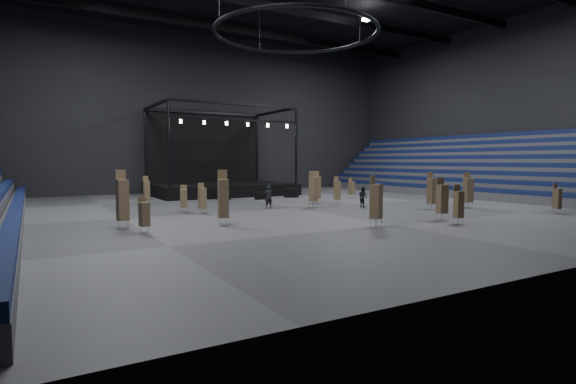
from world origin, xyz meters
TOP-DOWN VIEW (x-y plane):
  - floor at (0.00, 0.00)m, footprint 50.00×50.00m
  - wall_back at (0.00, 21.00)m, footprint 50.00×0.20m
  - wall_right at (25.00, 0.00)m, footprint 0.20×42.00m
  - bleachers_right at (22.94, 0.00)m, footprint 7.20×40.00m
  - stage at (0.00, 16.24)m, footprint 14.00×10.00m
  - truss_ring at (-0.00, 0.00)m, footprint 12.30×12.30m
  - flight_case_left at (-2.02, 9.48)m, footprint 1.40×1.00m
  - flight_case_mid at (1.03, 8.03)m, footprint 1.09×0.65m
  - flight_case_right at (4.70, 8.65)m, footprint 1.47×1.06m
  - chair_stack_0 at (-1.20, -10.45)m, footprint 0.72×0.72m
  - chair_stack_1 at (-8.32, 1.06)m, footprint 0.58×0.58m
  - chair_stack_2 at (-7.48, -0.31)m, footprint 0.48×0.48m
  - chair_stack_3 at (1.44, -0.25)m, footprint 0.70×0.70m
  - chair_stack_4 at (8.00, -6.00)m, footprint 0.54×0.54m
  - chair_stack_5 at (-12.60, -6.48)m, footprint 0.51×0.51m
  - chair_stack_6 at (13.41, -11.99)m, footprint 0.43×0.43m
  - chair_stack_7 at (4.59, 0.99)m, footprint 0.45×0.45m
  - chair_stack_8 at (9.10, 4.83)m, footprint 0.54×0.54m
  - chair_stack_9 at (-8.26, -6.01)m, footprint 0.65×0.65m
  - chair_stack_10 at (11.17, -6.65)m, footprint 0.70×0.70m
  - chair_stack_11 at (-13.25, -4.43)m, footprint 0.62×0.62m
  - chair_stack_12 at (14.00, -4.28)m, footprint 0.62×0.62m
  - chair_stack_13 at (3.96, -10.46)m, footprint 0.62×0.62m
  - chair_stack_14 at (3.49, 2.32)m, footprint 0.60×0.60m
  - chair_stack_15 at (-9.28, 8.01)m, footprint 0.48×0.48m
  - chair_stack_16 at (3.55, -11.99)m, footprint 0.49×0.49m
  - man_center at (-1.95, 0.73)m, footprint 0.65×0.43m
  - crew_member at (4.86, -2.02)m, footprint 0.61×0.78m

SIDE VIEW (x-z plane):
  - floor at x=0.00m, z-range 0.00..0.00m
  - flight_case_mid at x=1.03m, z-range 0.00..0.69m
  - flight_case_left at x=-2.02m, z-range 0.00..0.85m
  - flight_case_right at x=4.70m, z-range 0.00..0.88m
  - crew_member at x=4.86m, z-range 0.00..1.58m
  - man_center at x=-1.95m, z-range 0.00..1.75m
  - chair_stack_5 at x=-12.60m, z-range 0.07..1.88m
  - chair_stack_8 at x=9.10m, z-range 0.07..1.99m
  - chair_stack_1 at x=-8.32m, z-range 0.07..2.00m
  - chair_stack_6 at x=13.41m, z-range 0.05..2.09m
  - chair_stack_2 at x=-7.48m, z-range 0.05..2.16m
  - chair_stack_16 at x=3.55m, z-range 0.03..2.27m
  - chair_stack_7 at x=4.59m, z-range 0.03..2.32m
  - chair_stack_15 at x=-9.28m, z-range 0.03..2.39m
  - chair_stack_12 at x=14.00m, z-range 0.06..2.38m
  - chair_stack_13 at x=3.96m, z-range 0.05..2.63m
  - chair_stack_14 at x=3.49m, z-range 0.03..2.75m
  - chair_stack_10 at x=11.17m, z-range 0.06..2.76m
  - chair_stack_4 at x=8.00m, z-range 0.04..2.82m
  - chair_stack_0 at x=-1.20m, z-range 0.04..2.84m
  - chair_stack_3 at x=1.44m, z-range 0.04..2.84m
  - stage at x=0.00m, z-range -3.15..6.05m
  - chair_stack_9 at x=-8.26m, z-range 0.02..3.11m
  - chair_stack_11 at x=-13.25m, z-range 0.02..3.14m
  - bleachers_right at x=22.94m, z-range -1.47..4.93m
  - wall_back at x=0.00m, z-range 0.00..18.00m
  - wall_right at x=25.00m, z-range 0.00..18.00m
  - truss_ring at x=0.00m, z-range 10.43..15.58m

